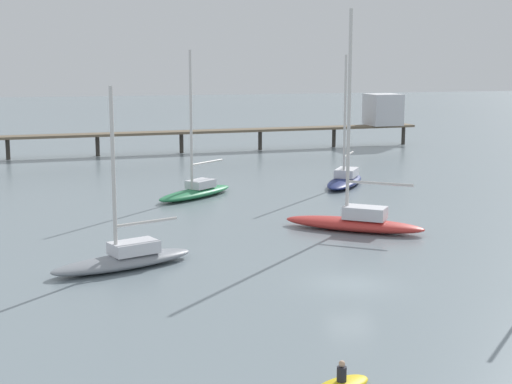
{
  "coord_description": "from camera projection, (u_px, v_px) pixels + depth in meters",
  "views": [
    {
      "loc": [
        -14.68,
        -36.9,
        12.04
      ],
      "look_at": [
        0.0,
        20.27,
        1.5
      ],
      "focal_mm": 53.67,
      "sensor_mm": 36.0,
      "label": 1
    }
  ],
  "objects": [
    {
      "name": "sailboat_red",
      "position": [
        355.0,
        219.0,
        53.2
      ],
      "size": [
        9.37,
        7.77,
        15.15
      ],
      "color": "red",
      "rests_on": "ground_plane"
    },
    {
      "name": "ground_plane",
      "position": [
        350.0,
        284.0,
        40.9
      ],
      "size": [
        400.0,
        400.0,
        0.0
      ],
      "primitive_type": "plane",
      "color": "gray"
    },
    {
      "name": "pier",
      "position": [
        302.0,
        119.0,
        100.29
      ],
      "size": [
        64.36,
        7.05,
        6.94
      ],
      "color": "brown",
      "rests_on": "ground_plane"
    },
    {
      "name": "sailboat_navy",
      "position": [
        345.0,
        178.0,
        71.93
      ],
      "size": [
        7.03,
        8.75,
        12.14
      ],
      "color": "navy",
      "rests_on": "ground_plane"
    },
    {
      "name": "sailboat_green",
      "position": [
        196.0,
        189.0,
        65.89
      ],
      "size": [
        8.33,
        7.51,
        12.53
      ],
      "color": "#287F4C",
      "rests_on": "ground_plane"
    },
    {
      "name": "sailboat_gray",
      "position": [
        125.0,
        257.0,
        43.88
      ],
      "size": [
        8.92,
        5.26,
        10.42
      ],
      "color": "gray",
      "rests_on": "ground_plane"
    }
  ]
}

